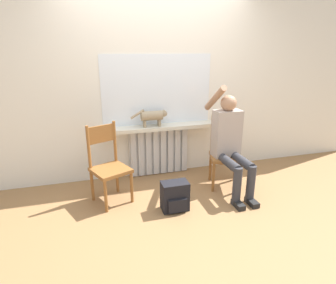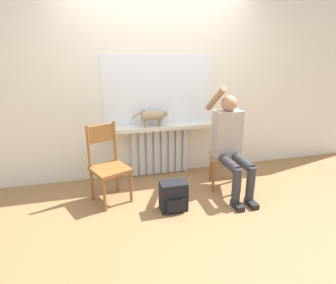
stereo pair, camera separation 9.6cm
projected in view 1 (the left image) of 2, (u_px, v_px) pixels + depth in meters
The scene contains 10 objects.
ground_plane at pixel (185, 215), 3.09m from camera, with size 12.00×12.00×0.00m, color olive.
wall_with_window at pixel (157, 79), 3.79m from camera, with size 7.00×0.06×2.70m.
radiator at pixel (159, 151), 4.03m from camera, with size 0.86×0.08×0.69m.
windowsill at pixel (160, 127), 3.85m from camera, with size 1.57×0.24×0.05m.
window_glass at pixel (158, 90), 3.80m from camera, with size 1.51×0.01×0.94m.
chair_left at pixel (108, 164), 3.27m from camera, with size 0.51×0.51×0.93m.
chair_right at pixel (225, 152), 3.67m from camera, with size 0.49×0.49×0.93m.
person at pixel (230, 141), 3.48m from camera, with size 0.36×1.04×1.34m.
cat at pixel (153, 116), 3.75m from camera, with size 0.50×0.12×0.24m.
backpack at pixel (175, 196), 3.15m from camera, with size 0.30×0.21×0.34m.
Camera 1 is at (-0.92, -2.52, 1.73)m, focal length 30.00 mm.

